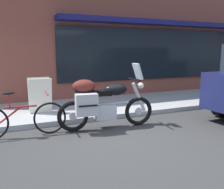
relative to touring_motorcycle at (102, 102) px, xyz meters
name	(u,v)px	position (x,y,z in m)	size (l,w,h in m)	color
ground_plane	(123,136)	(0.23, -0.57, -0.61)	(80.00, 80.00, 0.00)	#373737
touring_motorcycle	(102,102)	(0.00, 0.00, 0.00)	(2.14, 0.62, 1.40)	black
parked_bicycle	(21,119)	(-1.62, 0.16, -0.25)	(1.74, 0.48, 0.92)	black
sandwich_board_sign	(40,95)	(-1.08, 1.53, -0.04)	(0.55, 0.40, 0.88)	silver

